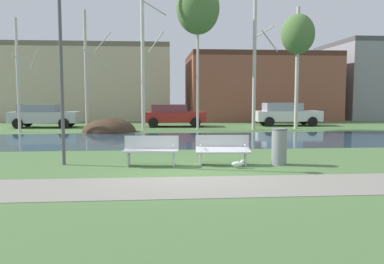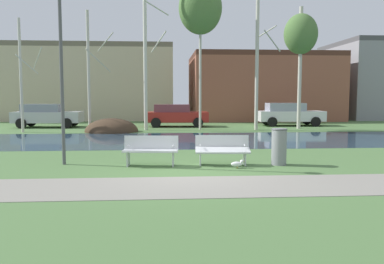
% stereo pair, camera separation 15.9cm
% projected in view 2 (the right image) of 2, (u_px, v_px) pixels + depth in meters
% --- Properties ---
extents(ground_plane, '(120.00, 120.00, 0.00)m').
position_uv_depth(ground_plane, '(177.00, 135.00, 20.55)').
color(ground_plane, '#4C703D').
extents(paved_path_strip, '(60.00, 2.15, 0.01)m').
position_uv_depth(paved_path_strip, '(193.00, 187.00, 8.98)').
color(paved_path_strip, gray).
rests_on(paved_path_strip, ground).
extents(river_band, '(80.00, 6.71, 0.01)m').
position_uv_depth(river_band, '(178.00, 140.00, 18.43)').
color(river_band, '#2D475B').
rests_on(river_band, ground).
extents(soil_mound, '(3.01, 2.80, 1.53)m').
position_uv_depth(soil_mound, '(112.00, 132.00, 22.60)').
color(soil_mound, '#423021').
rests_on(soil_mound, ground).
extents(bench_left, '(1.64, 0.67, 0.87)m').
position_uv_depth(bench_left, '(151.00, 150.00, 11.63)').
color(bench_left, silver).
rests_on(bench_left, ground).
extents(bench_right, '(1.64, 0.67, 0.87)m').
position_uv_depth(bench_right, '(222.00, 149.00, 11.78)').
color(bench_right, silver).
rests_on(bench_right, ground).
extents(trash_bin, '(0.47, 0.47, 1.08)m').
position_uv_depth(trash_bin, '(279.00, 146.00, 11.77)').
color(trash_bin, gray).
rests_on(trash_bin, ground).
extents(seagull, '(0.39, 0.15, 0.24)m').
position_uv_depth(seagull, '(237.00, 164.00, 11.24)').
color(seagull, white).
rests_on(seagull, ground).
extents(streetlamp, '(0.32, 0.32, 5.40)m').
position_uv_depth(streetlamp, '(61.00, 42.00, 11.56)').
color(streetlamp, '#4C4C51').
rests_on(streetlamp, ground).
extents(birch_far_left, '(1.31, 2.19, 6.28)m').
position_uv_depth(birch_far_left, '(22.00, 75.00, 21.96)').
color(birch_far_left, beige).
rests_on(birch_far_left, ground).
extents(birch_left, '(1.56, 2.72, 6.83)m').
position_uv_depth(birch_left, '(90.00, 70.00, 22.59)').
color(birch_left, '#BCB7A8').
rests_on(birch_left, ground).
extents(birch_center_left, '(1.51, 2.61, 9.27)m').
position_uv_depth(birch_center_left, '(146.00, 50.00, 23.27)').
color(birch_center_left, beige).
rests_on(birch_center_left, ground).
extents(birch_center, '(2.55, 2.55, 9.19)m').
position_uv_depth(birch_center, '(200.00, 8.00, 23.36)').
color(birch_center, '#BCB7A8').
rests_on(birch_center, ground).
extents(birch_center_right, '(1.49, 2.48, 8.41)m').
position_uv_depth(birch_center_right, '(258.00, 58.00, 23.49)').
color(birch_center_right, '#BCB7A8').
rests_on(birch_center_right, ground).
extents(birch_right, '(2.02, 2.02, 7.38)m').
position_uv_depth(birch_right, '(301.00, 35.00, 24.07)').
color(birch_right, '#BCB7A8').
rests_on(birch_right, ground).
extents(parked_van_nearest_silver, '(4.27, 2.05, 1.50)m').
position_uv_depth(parked_van_nearest_silver, '(47.00, 115.00, 25.62)').
color(parked_van_nearest_silver, '#B2B5BC').
rests_on(parked_van_nearest_silver, ground).
extents(parked_sedan_second_red, '(4.11, 2.00, 1.47)m').
position_uv_depth(parked_sedan_second_red, '(176.00, 115.00, 26.21)').
color(parked_sedan_second_red, maroon).
rests_on(parked_sedan_second_red, ground).
extents(parked_hatch_third_white, '(4.43, 2.01, 1.55)m').
position_uv_depth(parked_hatch_third_white, '(289.00, 114.00, 27.02)').
color(parked_hatch_third_white, silver).
rests_on(parked_hatch_third_white, ground).
extents(building_beige_block, '(17.08, 7.58, 6.25)m').
position_uv_depth(building_beige_block, '(74.00, 83.00, 34.63)').
color(building_beige_block, '#BCAD8E').
rests_on(building_beige_block, ground).
extents(building_brick_low, '(11.88, 9.05, 5.49)m').
position_uv_depth(building_brick_low, '(260.00, 87.00, 34.71)').
color(building_brick_low, brown).
rests_on(building_brick_low, ground).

